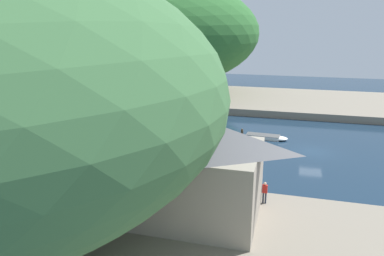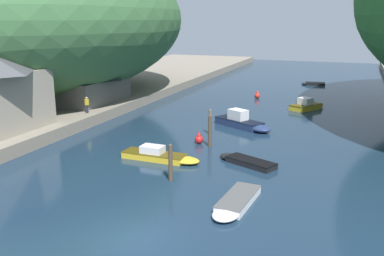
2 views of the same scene
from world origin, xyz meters
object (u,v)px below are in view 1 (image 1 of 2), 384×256
(waterfront_building, at_px, (180,162))
(boat_near_quay, at_px, (206,151))
(boat_far_upstream, at_px, (206,136))
(channel_buoy_far, at_px, (166,143))
(boathouse_shed, at_px, (1,161))
(person_by_boathouse, at_px, (265,191))
(person_on_quay, at_px, (85,167))
(boat_open_rowboat, at_px, (65,118))
(boat_moored_right, at_px, (268,137))
(right_bank_cottage, at_px, (97,80))
(boat_cabin_cruiser, at_px, (122,133))
(channel_buoy_near, at_px, (4,129))

(waterfront_building, xyz_separation_m, boat_near_quay, (15.73, 1.87, -4.62))
(waterfront_building, relative_size, boat_far_upstream, 2.36)
(boat_near_quay, bearing_deg, channel_buoy_far, 168.72)
(boathouse_shed, relative_size, person_by_boathouse, 6.10)
(person_on_quay, bearing_deg, person_by_boathouse, -171.91)
(boat_open_rowboat, bearing_deg, boathouse_shed, -127.75)
(boat_open_rowboat, relative_size, boat_moored_right, 1.01)
(right_bank_cottage, bearing_deg, boathouse_shed, -161.59)
(boathouse_shed, distance_m, person_by_boathouse, 21.06)
(boat_cabin_cruiser, bearing_deg, boat_far_upstream, 43.57)
(channel_buoy_near, bearing_deg, boat_moored_right, -79.76)
(boat_near_quay, distance_m, channel_buoy_near, 28.23)
(boathouse_shed, bearing_deg, boat_near_quay, -40.86)
(channel_buoy_far, bearing_deg, boat_open_rowboat, 68.54)
(boat_cabin_cruiser, relative_size, boat_open_rowboat, 1.24)
(right_bank_cottage, bearing_deg, boat_open_rowboat, -170.27)
(waterfront_building, distance_m, person_by_boathouse, 7.03)
(right_bank_cottage, xyz_separation_m, person_on_quay, (-34.73, -18.17, -1.94))
(boat_open_rowboat, bearing_deg, boat_far_upstream, -66.90)
(waterfront_building, relative_size, boat_moored_right, 2.21)
(boat_far_upstream, xyz_separation_m, channel_buoy_far, (-4.96, 3.71, 0.22))
(boathouse_shed, distance_m, channel_buoy_near, 22.53)
(boat_near_quay, height_order, person_on_quay, person_on_quay)
(boat_far_upstream, bearing_deg, channel_buoy_far, 77.66)
(boat_moored_right, bearing_deg, boathouse_shed, -36.35)
(boat_near_quay, bearing_deg, person_on_quay, -121.95)
(channel_buoy_far, height_order, person_on_quay, person_on_quay)
(boat_cabin_cruiser, distance_m, channel_buoy_near, 16.42)
(right_bank_cottage, xyz_separation_m, boat_near_quay, (-22.79, -26.07, -3.70))
(waterfront_building, xyz_separation_m, right_bank_cottage, (38.52, 27.93, -0.92))
(channel_buoy_near, distance_m, person_on_quay, 24.27)
(boat_open_rowboat, xyz_separation_m, person_on_quay, (-20.36, -15.70, 1.65))
(waterfront_building, distance_m, boat_moored_right, 24.08)
(boat_open_rowboat, relative_size, channel_buoy_near, 4.68)
(boat_cabin_cruiser, bearing_deg, person_on_quay, -46.28)
(waterfront_building, distance_m, boat_cabin_cruiser, 24.02)
(waterfront_building, bearing_deg, boathouse_shed, 88.87)
(boat_cabin_cruiser, xyz_separation_m, person_by_boathouse, (-16.05, -19.40, 1.57))
(boat_cabin_cruiser, relative_size, boat_far_upstream, 1.33)
(boathouse_shed, height_order, boat_moored_right, boathouse_shed)
(boathouse_shed, bearing_deg, right_bank_cottage, 18.41)
(boathouse_shed, height_order, boat_near_quay, boathouse_shed)
(waterfront_building, bearing_deg, right_bank_cottage, 35.95)
(boat_open_rowboat, height_order, boat_far_upstream, boat_open_rowboat)
(boat_far_upstream, bearing_deg, waterfront_building, 123.06)
(boat_near_quay, xyz_separation_m, person_by_boathouse, (-12.61, -7.48, 1.76))
(waterfront_building, relative_size, channel_buoy_far, 10.59)
(boathouse_shed, bearing_deg, boat_moored_right, -40.52)
(waterfront_building, relative_size, boat_near_quay, 1.86)
(boat_far_upstream, bearing_deg, boat_cabin_cruiser, 38.91)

